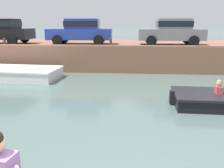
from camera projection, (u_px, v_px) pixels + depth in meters
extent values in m
plane|color=#4C605B|center=(133.00, 107.00, 8.65)|extent=(400.00, 400.00, 0.00)
cube|color=brown|center=(133.00, 54.00, 16.94)|extent=(60.00, 6.00, 1.52)
cube|color=#9F6C52|center=(134.00, 46.00, 13.96)|extent=(60.00, 0.24, 0.08)
cube|color=white|center=(6.00, 74.00, 13.00)|extent=(5.65, 2.45, 0.48)
cube|color=white|center=(6.00, 68.00, 12.93)|extent=(5.71, 2.52, 0.08)
cube|color=brown|center=(13.00, 70.00, 12.90)|extent=(0.38, 1.86, 0.06)
cube|color=black|center=(172.00, 97.00, 8.82)|extent=(0.17, 0.20, 0.45)
cube|color=#C64C51|center=(218.00, 92.00, 8.59)|extent=(0.21, 0.33, 0.44)
sphere|color=tan|center=(219.00, 83.00, 8.52)|extent=(0.19, 0.19, 0.19)
sphere|color=tan|center=(219.00, 82.00, 8.51)|extent=(0.17, 0.17, 0.17)
cube|color=black|center=(0.00, 24.00, 15.58)|extent=(2.10, 1.61, 0.60)
cube|color=black|center=(0.00, 24.00, 15.58)|extent=(2.18, 1.65, 0.33)
cylinder|color=black|center=(12.00, 40.00, 14.85)|extent=(0.60, 0.19, 0.60)
cylinder|color=black|center=(25.00, 38.00, 16.62)|extent=(0.60, 0.19, 0.60)
cube|color=#233893|center=(80.00, 34.00, 15.32)|extent=(3.97, 1.89, 0.64)
cube|color=#233893|center=(82.00, 24.00, 15.17)|extent=(2.01, 1.59, 0.60)
cube|color=black|center=(82.00, 24.00, 15.17)|extent=(2.09, 1.63, 0.33)
cylinder|color=black|center=(57.00, 40.00, 14.59)|extent=(0.61, 0.21, 0.60)
cylinder|color=black|center=(64.00, 38.00, 16.29)|extent=(0.61, 0.21, 0.60)
cylinder|color=black|center=(98.00, 40.00, 14.51)|extent=(0.61, 0.21, 0.60)
cylinder|color=black|center=(101.00, 39.00, 16.21)|extent=(0.61, 0.21, 0.60)
cube|color=slate|center=(171.00, 34.00, 14.89)|extent=(3.82, 1.67, 0.64)
cube|color=slate|center=(174.00, 24.00, 14.73)|extent=(1.91, 1.47, 0.60)
cube|color=black|center=(174.00, 24.00, 14.73)|extent=(1.99, 1.50, 0.33)
cylinder|color=black|center=(151.00, 41.00, 14.23)|extent=(0.60, 0.18, 0.60)
cylinder|color=black|center=(150.00, 39.00, 15.89)|extent=(0.60, 0.18, 0.60)
cylinder|color=black|center=(194.00, 41.00, 14.05)|extent=(0.60, 0.18, 0.60)
cylinder|color=black|center=(187.00, 39.00, 15.70)|extent=(0.60, 0.18, 0.60)
cylinder|color=#2D2B28|center=(5.00, 42.00, 14.65)|extent=(0.14, 0.14, 0.35)
sphere|color=#2D2B28|center=(4.00, 39.00, 14.60)|extent=(0.15, 0.15, 0.15)
cylinder|color=#2D2B28|center=(111.00, 43.00, 14.15)|extent=(0.14, 0.14, 0.35)
sphere|color=#2D2B28|center=(111.00, 40.00, 14.11)|extent=(0.15, 0.15, 0.15)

